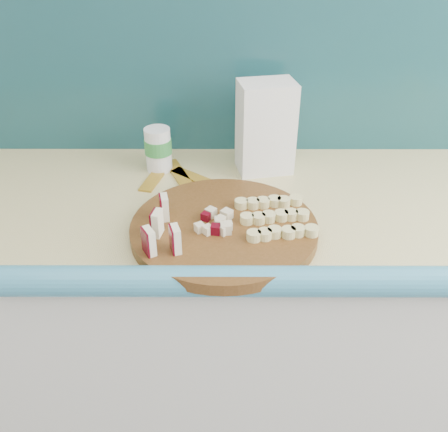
% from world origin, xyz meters
% --- Properties ---
extents(kitchen_counter, '(2.20, 0.63, 0.91)m').
position_xyz_m(kitchen_counter, '(0.10, 1.50, 0.46)').
color(kitchen_counter, silver).
rests_on(kitchen_counter, ground).
extents(backsplash, '(2.20, 0.02, 0.50)m').
position_xyz_m(backsplash, '(0.10, 1.79, 1.16)').
color(backsplash, teal).
rests_on(backsplash, kitchen_counter).
extents(cutting_board, '(0.45, 0.45, 0.02)m').
position_xyz_m(cutting_board, '(-0.03, 1.36, 0.92)').
color(cutting_board, '#4A2C10').
rests_on(cutting_board, kitchen_counter).
extents(apple_wedges, '(0.07, 0.16, 0.05)m').
position_xyz_m(apple_wedges, '(-0.16, 1.30, 0.96)').
color(apple_wedges, '#FEF1CB').
rests_on(apple_wedges, cutting_board).
extents(apple_chunks, '(0.06, 0.06, 0.02)m').
position_xyz_m(apple_chunks, '(-0.06, 1.35, 0.94)').
color(apple_chunks, beige).
rests_on(apple_chunks, cutting_board).
extents(banana_slices, '(0.16, 0.16, 0.02)m').
position_xyz_m(banana_slices, '(0.08, 1.37, 0.94)').
color(banana_slices, '#E0D489').
rests_on(banana_slices, cutting_board).
extents(flour_bag, '(0.15, 0.12, 0.23)m').
position_xyz_m(flour_bag, '(0.07, 1.66, 1.03)').
color(flour_bag, white).
rests_on(flour_bag, kitchen_counter).
extents(canister, '(0.07, 0.07, 0.11)m').
position_xyz_m(canister, '(-0.20, 1.65, 0.97)').
color(canister, white).
rests_on(canister, kitchen_counter).
extents(banana_peel, '(0.21, 0.18, 0.01)m').
position_xyz_m(banana_peel, '(-0.15, 1.61, 0.91)').
color(banana_peel, gold).
rests_on(banana_peel, kitchen_counter).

